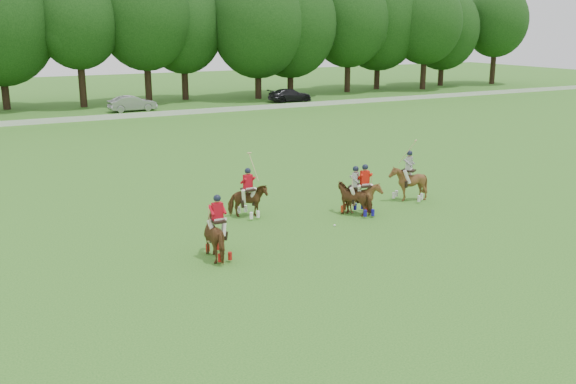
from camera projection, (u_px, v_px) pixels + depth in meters
name	position (u px, v px, depth m)	size (l,w,h in m)	color
ground	(343.00, 257.00, 22.55)	(180.00, 180.00, 0.00)	#26621C
tree_line	(80.00, 21.00, 61.80)	(117.98, 14.32, 14.75)	black
boundary_rail	(106.00, 117.00, 55.09)	(120.00, 0.10, 0.44)	white
car_mid	(132.00, 103.00, 60.35)	(1.55, 4.44, 1.46)	#929397
car_right	(290.00, 95.00, 67.88)	(1.92, 4.72, 1.37)	black
polo_red_a	(218.00, 235.00, 22.30)	(1.15, 1.86, 2.28)	#543016
polo_red_b	(248.00, 200.00, 27.08)	(1.52, 1.35, 2.67)	#543016
polo_red_c	(364.00, 197.00, 27.44)	(1.42, 1.54, 2.21)	#543016
polo_stripe_a	(355.00, 197.00, 27.53)	(1.64, 1.71, 2.11)	#543016
polo_stripe_b	(408.00, 183.00, 29.60)	(1.94, 1.99, 2.90)	#543016
polo_ball	(335.00, 225.00, 25.98)	(0.09, 0.09, 0.09)	white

